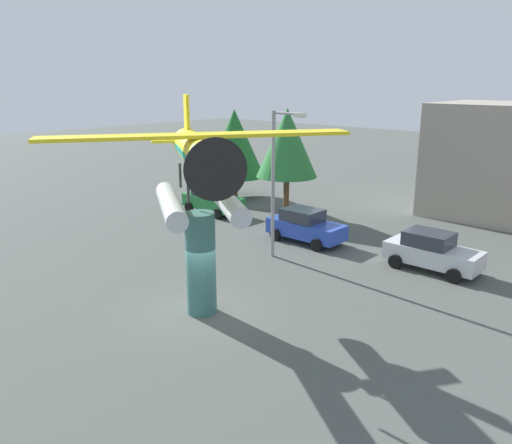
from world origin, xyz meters
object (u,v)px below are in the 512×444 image
(car_far_silver, at_px, (432,251))
(tree_west, at_px, (235,143))
(floatplane_monument, at_px, (198,167))
(streetlight_primary, at_px, (277,174))
(display_pedestal, at_px, (201,264))
(car_mid_blue, at_px, (305,226))
(tree_east, at_px, (287,143))
(car_near_green, at_px, (212,199))

(car_far_silver, relative_size, tree_west, 0.66)
(floatplane_monument, distance_m, streetlight_primary, 7.08)
(display_pedestal, distance_m, car_mid_blue, 9.88)
(car_mid_blue, distance_m, tree_east, 6.40)
(display_pedestal, xyz_separation_m, tree_east, (-6.36, 12.85, 2.73))
(car_mid_blue, bearing_deg, display_pedestal, -75.95)
(car_near_green, xyz_separation_m, car_far_silver, (15.00, -0.51, 0.00))
(floatplane_monument, relative_size, streetlight_primary, 1.32)
(display_pedestal, bearing_deg, floatplane_monument, -33.78)
(display_pedestal, bearing_deg, car_near_green, 135.22)
(car_mid_blue, bearing_deg, car_near_green, 173.26)
(display_pedestal, xyz_separation_m, car_far_silver, (4.42, 9.99, -1.03))
(tree_west, bearing_deg, display_pedestal, -49.31)
(car_mid_blue, relative_size, tree_east, 0.62)
(floatplane_monument, height_order, streetlight_primary, floatplane_monument)
(tree_west, distance_m, tree_east, 6.71)
(car_mid_blue, distance_m, streetlight_primary, 4.42)
(floatplane_monument, bearing_deg, display_pedestal, 180.00)
(car_mid_blue, xyz_separation_m, tree_east, (-3.97, 3.32, 3.76))
(floatplane_monument, xyz_separation_m, car_mid_blue, (-2.50, 9.61, -4.62))
(car_mid_blue, xyz_separation_m, streetlight_primary, (0.46, -2.96, 3.25))
(floatplane_monument, xyz_separation_m, streetlight_primary, (-2.03, 6.65, -1.37))
(car_mid_blue, height_order, car_far_silver, same)
(tree_east, bearing_deg, floatplane_monument, -63.42)
(car_near_green, height_order, tree_west, tree_west)
(car_mid_blue, distance_m, tree_west, 12.01)
(floatplane_monument, xyz_separation_m, car_near_green, (-10.69, 10.58, -4.62))
(car_near_green, relative_size, streetlight_primary, 0.60)
(car_near_green, xyz_separation_m, tree_east, (4.23, 2.35, 3.76))
(car_far_silver, distance_m, tree_east, 11.77)
(display_pedestal, bearing_deg, streetlight_primary, 106.31)
(tree_west, bearing_deg, car_near_green, -63.47)
(streetlight_primary, xyz_separation_m, tree_west, (-10.81, 8.24, -0.19))
(floatplane_monument, relative_size, tree_east, 1.37)
(streetlight_primary, relative_size, tree_west, 1.11)
(floatplane_monument, xyz_separation_m, tree_west, (-12.84, 14.88, -1.56))
(car_near_green, height_order, car_mid_blue, same)
(car_near_green, height_order, streetlight_primary, streetlight_primary)
(car_near_green, distance_m, car_mid_blue, 8.25)
(display_pedestal, bearing_deg, car_mid_blue, 104.05)
(streetlight_primary, height_order, tree_west, streetlight_primary)
(car_far_silver, xyz_separation_m, tree_west, (-17.15, 4.82, 3.06))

